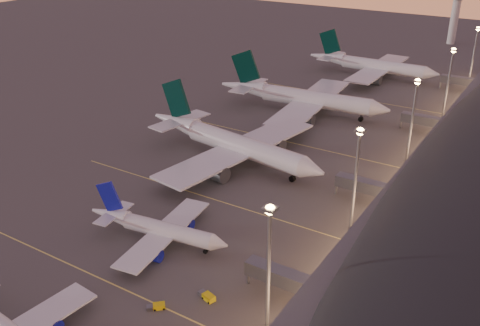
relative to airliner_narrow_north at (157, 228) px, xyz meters
name	(u,v)px	position (x,y,z in m)	size (l,w,h in m)	color
ground	(119,267)	(-0.43, -12.13, -3.29)	(700.00, 700.00, 0.00)	#3E3B39
airliner_narrow_north	(157,228)	(0.00, 0.00, 0.00)	(35.65, 32.11, 12.73)	silver
airliner_wide_near	(231,143)	(-10.27, 46.38, 2.18)	(66.32, 61.03, 21.24)	silver
airliner_wide_mid	(301,98)	(-11.53, 96.70, 2.20)	(66.74, 61.06, 21.34)	silver
airliner_wide_far	(372,65)	(-5.99, 158.00, 1.75)	(61.04, 55.41, 19.58)	silver
light_masts	(392,128)	(35.57, 52.87, 14.26)	(2.20, 217.20, 25.90)	slate
radar_tower	(457,5)	(9.57, 247.87, 18.58)	(9.00, 9.00, 32.50)	silver
lane_markings	(224,191)	(-0.43, 27.87, -3.28)	(90.00, 180.36, 0.00)	#D8C659
baggage_tug_c	(207,296)	(21.39, -10.58, -2.77)	(4.11, 2.56, 1.15)	yellow
baggage_tug_d	(157,306)	(14.98, -18.03, -2.82)	(3.43, 3.31, 1.03)	yellow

